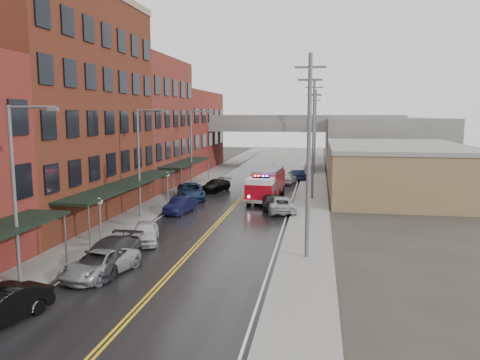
{
  "coord_description": "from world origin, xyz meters",
  "views": [
    {
      "loc": [
        7.79,
        -12.27,
        8.54
      ],
      "look_at": [
        1.18,
        26.74,
        3.0
      ],
      "focal_mm": 35.0,
      "sensor_mm": 36.0,
      "label": 1
    }
  ],
  "objects": [
    {
      "name": "curb_right",
      "position": [
        5.65,
        30.0,
        0.07
      ],
      "size": [
        0.3,
        160.0,
        0.15
      ],
      "primitive_type": "cube",
      "color": "gray",
      "rests_on": "ground"
    },
    {
      "name": "curb_left",
      "position": [
        -5.65,
        30.0,
        0.07
      ],
      "size": [
        0.3,
        160.0,
        0.15
      ],
      "primitive_type": "cube",
      "color": "gray",
      "rests_on": "ground"
    },
    {
      "name": "globe_lamp_2",
      "position": [
        -6.4,
        30.0,
        2.31
      ],
      "size": [
        0.44,
        0.44,
        3.12
      ],
      "color": "#59595B",
      "rests_on": "ground"
    },
    {
      "name": "utility_pole_0",
      "position": [
        7.2,
        15.0,
        6.31
      ],
      "size": [
        1.8,
        0.24,
        12.0
      ],
      "color": "#59595B",
      "rests_on": "ground"
    },
    {
      "name": "awning_2",
      "position": [
        -7.49,
        40.5,
        2.99
      ],
      "size": [
        2.6,
        13.0,
        3.09
      ],
      "color": "black",
      "rests_on": "ground"
    },
    {
      "name": "brick_building_b",
      "position": [
        -13.3,
        23.0,
        9.0
      ],
      "size": [
        9.0,
        20.0,
        18.0
      ],
      "primitive_type": "cube",
      "color": "#512215",
      "rests_on": "ground"
    },
    {
      "name": "parked_car_left_5",
      "position": [
        -4.06,
        26.43,
        0.71
      ],
      "size": [
        2.04,
        4.46,
        1.42
      ],
      "primitive_type": "imported",
      "rotation": [
        0.0,
        0.0,
        -0.13
      ],
      "color": "black",
      "rests_on": "ground"
    },
    {
      "name": "utility_pole_1",
      "position": [
        7.2,
        35.0,
        6.31
      ],
      "size": [
        1.8,
        0.24,
        12.0
      ],
      "color": "#59595B",
      "rests_on": "ground"
    },
    {
      "name": "parked_car_left_6",
      "position": [
        -5.0,
        33.2,
        0.8
      ],
      "size": [
        4.33,
        6.3,
        1.6
      ],
      "primitive_type": "imported",
      "rotation": [
        0.0,
        0.0,
        0.32
      ],
      "color": "#13264A",
      "rests_on": "ground"
    },
    {
      "name": "fire_truck",
      "position": [
        2.62,
        34.01,
        1.63
      ],
      "size": [
        3.79,
        8.41,
        3.01
      ],
      "rotation": [
        0.0,
        0.0,
        -0.07
      ],
      "color": "#9C0715",
      "rests_on": "ground"
    },
    {
      "name": "parked_car_right_3",
      "position": [
        5.0,
        49.08,
        0.68
      ],
      "size": [
        2.62,
        4.39,
        1.37
      ],
      "primitive_type": "imported",
      "rotation": [
        0.0,
        0.0,
        3.45
      ],
      "color": "black",
      "rests_on": "ground"
    },
    {
      "name": "parked_car_right_1",
      "position": [
        3.6,
        29.81,
        0.67
      ],
      "size": [
        2.8,
        4.91,
        1.34
      ],
      "primitive_type": "imported",
      "rotation": [
        0.0,
        0.0,
        3.35
      ],
      "color": "#232325",
      "rests_on": "ground"
    },
    {
      "name": "parked_car_left_7",
      "position": [
        -3.6,
        38.37,
        0.67
      ],
      "size": [
        3.29,
        4.99,
        1.34
      ],
      "primitive_type": "imported",
      "rotation": [
        0.0,
        0.0,
        -0.33
      ],
      "color": "black",
      "rests_on": "ground"
    },
    {
      "name": "utility_pole_2",
      "position": [
        7.2,
        55.0,
        6.31
      ],
      "size": [
        1.8,
        0.24,
        12.0
      ],
      "color": "#59595B",
      "rests_on": "ground"
    },
    {
      "name": "brick_building_far",
      "position": [
        -13.3,
        58.0,
        6.0
      ],
      "size": [
        9.0,
        20.0,
        12.0
      ],
      "primitive_type": "cube",
      "color": "maroon",
      "rests_on": "ground"
    },
    {
      "name": "parked_car_left_2",
      "position": [
        -3.6,
        10.2,
        0.68
      ],
      "size": [
        3.3,
        5.28,
        1.36
      ],
      "primitive_type": "imported",
      "rotation": [
        0.0,
        0.0,
        -0.23
      ],
      "color": "gray",
      "rests_on": "ground"
    },
    {
      "name": "street_lamp_0",
      "position": [
        -6.55,
        8.0,
        5.19
      ],
      "size": [
        2.64,
        0.22,
        9.0
      ],
      "color": "#59595B",
      "rests_on": "ground"
    },
    {
      "name": "awning_1",
      "position": [
        -7.49,
        23.0,
        2.99
      ],
      "size": [
        2.6,
        18.0,
        3.09
      ],
      "color": "black",
      "rests_on": "ground"
    },
    {
      "name": "street_lamp_1",
      "position": [
        -6.55,
        24.0,
        5.19
      ],
      "size": [
        2.64,
        0.22,
        9.0
      ],
      "color": "#59595B",
      "rests_on": "ground"
    },
    {
      "name": "globe_lamp_1",
      "position": [
        -6.4,
        16.0,
        2.31
      ],
      "size": [
        0.44,
        0.44,
        3.12
      ],
      "color": "#59595B",
      "rests_on": "ground"
    },
    {
      "name": "parked_car_right_0",
      "position": [
        4.54,
        28.2,
        0.71
      ],
      "size": [
        3.26,
        5.44,
        1.41
      ],
      "primitive_type": "imported",
      "rotation": [
        0.0,
        0.0,
        3.33
      ],
      "color": "#A6A9AE",
      "rests_on": "ground"
    },
    {
      "name": "street_lamp_2",
      "position": [
        -6.55,
        40.0,
        5.19
      ],
      "size": [
        2.64,
        0.22,
        9.0
      ],
      "color": "#59595B",
      "rests_on": "ground"
    },
    {
      "name": "tan_building",
      "position": [
        16.0,
        40.0,
        2.5
      ],
      "size": [
        14.0,
        22.0,
        5.0
      ],
      "primitive_type": "cube",
      "color": "olive",
      "rests_on": "ground"
    },
    {
      "name": "sidewalk_left",
      "position": [
        -7.3,
        30.0,
        0.07
      ],
      "size": [
        3.0,
        160.0,
        0.15
      ],
      "primitive_type": "cube",
      "color": "slate",
      "rests_on": "ground"
    },
    {
      "name": "overpass",
      "position": [
        0.0,
        62.0,
        5.99
      ],
      "size": [
        40.0,
        10.0,
        7.5
      ],
      "color": "slate",
      "rests_on": "ground"
    },
    {
      "name": "right_far_block",
      "position": [
        18.0,
        70.0,
        4.0
      ],
      "size": [
        18.0,
        30.0,
        8.0
      ],
      "primitive_type": "cube",
      "color": "slate",
      "rests_on": "ground"
    },
    {
      "name": "parked_car_left_3",
      "position": [
        -3.6,
        11.3,
        0.81
      ],
      "size": [
        2.34,
        5.6,
        1.62
      ],
      "primitive_type": "imported",
      "rotation": [
        0.0,
        0.0,
        -0.01
      ],
      "color": "#29282B",
      "rests_on": "ground"
    },
    {
      "name": "brick_building_c",
      "position": [
        -13.3,
        40.5,
        7.5
      ],
      "size": [
        9.0,
        15.0,
        15.0
      ],
      "primitive_type": "cube",
      "color": "maroon",
      "rests_on": "ground"
    },
    {
      "name": "sidewalk_right",
      "position": [
        7.3,
        30.0,
        0.07
      ],
      "size": [
        3.0,
        160.0,
        0.15
      ],
      "primitive_type": "cube",
      "color": "slate",
      "rests_on": "ground"
    },
    {
      "name": "parked_car_right_2",
      "position": [
        4.09,
        45.36,
        0.7
      ],
      "size": [
        2.29,
        4.32,
        1.4
      ],
      "primitive_type": "imported",
      "rotation": [
        0.0,
        0.0,
        2.98
      ],
      "color": "silver",
      "rests_on": "ground"
    },
    {
      "name": "road",
      "position": [
        0.0,
        30.0,
        0.01
      ],
      "size": [
        11.0,
        160.0,
        0.02
      ],
      "primitive_type": "cube",
      "color": "black",
      "rests_on": "ground"
    },
    {
      "name": "parked_car_left_4",
      "position": [
        -3.6,
        16.8,
        0.72
      ],
      "size": [
        2.83,
        4.51,
        1.43
      ],
      "primitive_type": "imported",
      "rotation": [
        0.0,
        0.0,
        0.29
      ],
      "color": "#BCBCBC",
      "rests_on": "ground"
    }
  ]
}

